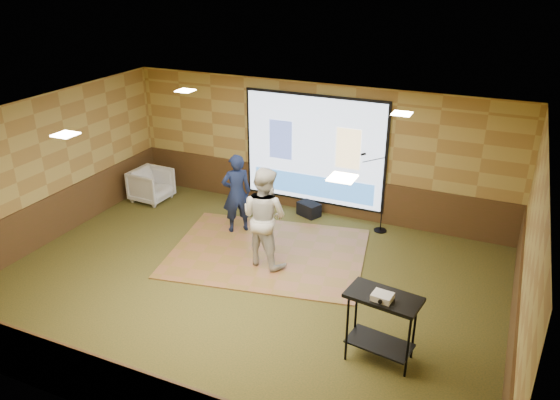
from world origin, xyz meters
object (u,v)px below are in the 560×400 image
at_px(mic_stand, 379,210).
at_px(banquet_chair, 151,185).
at_px(projector, 382,297).
at_px(dance_floor, 268,252).
at_px(player_left, 237,193).
at_px(duffel_bag, 309,209).
at_px(player_right, 264,217).
at_px(av_table, 382,314).
at_px(projector_screen, 314,151).

bearing_deg(mic_stand, banquet_chair, -156.66).
bearing_deg(projector, dance_floor, 147.42).
xyz_separation_m(dance_floor, player_left, (-1.01, 0.62, 0.88)).
height_order(projector, duffel_bag, projector).
distance_m(player_right, av_table, 3.26).
relative_size(projector, mic_stand, 0.16).
bearing_deg(duffel_bag, player_left, -129.41).
height_order(projector_screen, duffel_bag, projector_screen).
height_order(av_table, duffel_bag, av_table).
xyz_separation_m(projector, mic_stand, (-1.08, 4.17, -0.65)).
xyz_separation_m(dance_floor, projector, (2.83, -2.29, 1.13)).
height_order(player_left, banquet_chair, player_left).
relative_size(projector, duffel_bag, 0.56).
bearing_deg(banquet_chair, av_table, -114.94).
distance_m(projector, mic_stand, 4.36).
relative_size(av_table, duffel_bag, 2.21).
bearing_deg(projector_screen, duffel_bag, -87.91).
xyz_separation_m(player_left, av_table, (3.84, -2.81, -0.10)).
relative_size(player_left, mic_stand, 1.00).
height_order(projector, mic_stand, mic_stand).
distance_m(av_table, projector, 0.36).
distance_m(mic_stand, duffel_bag, 1.68).
height_order(dance_floor, player_left, player_left).
xyz_separation_m(player_right, av_table, (2.71, -1.80, -0.21)).
distance_m(player_left, av_table, 4.76).
height_order(projector, banquet_chair, projector).
distance_m(projector, banquet_chair, 7.47).
bearing_deg(duffel_bag, player_right, -89.80).
distance_m(dance_floor, mic_stand, 2.62).
distance_m(dance_floor, player_right, 1.07).
xyz_separation_m(projector_screen, banquet_chair, (-3.80, -0.99, -1.08)).
relative_size(dance_floor, projector, 13.66).
height_order(projector_screen, dance_floor, projector_screen).
bearing_deg(av_table, projector_screen, 121.68).
relative_size(player_left, banquet_chair, 1.99).
bearing_deg(duffel_bag, mic_stand, -3.31).
xyz_separation_m(dance_floor, mic_stand, (1.76, 1.88, 0.48)).
distance_m(player_right, mic_stand, 2.85).
relative_size(player_left, duffel_bag, 3.48).
height_order(player_right, projector, player_right).
bearing_deg(projector, duffel_bag, 128.89).
relative_size(player_right, av_table, 1.78).
bearing_deg(mic_stand, player_left, -138.77).
bearing_deg(projector, player_left, 149.25).
bearing_deg(projector_screen, player_right, -89.61).
relative_size(mic_stand, duffel_bag, 3.49).
xyz_separation_m(player_right, projector, (2.72, -1.90, 0.14)).
distance_m(av_table, banquet_chair, 7.39).
height_order(projector_screen, player_right, projector_screen).
xyz_separation_m(player_right, duffel_bag, (-0.01, 2.37, -0.85)).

